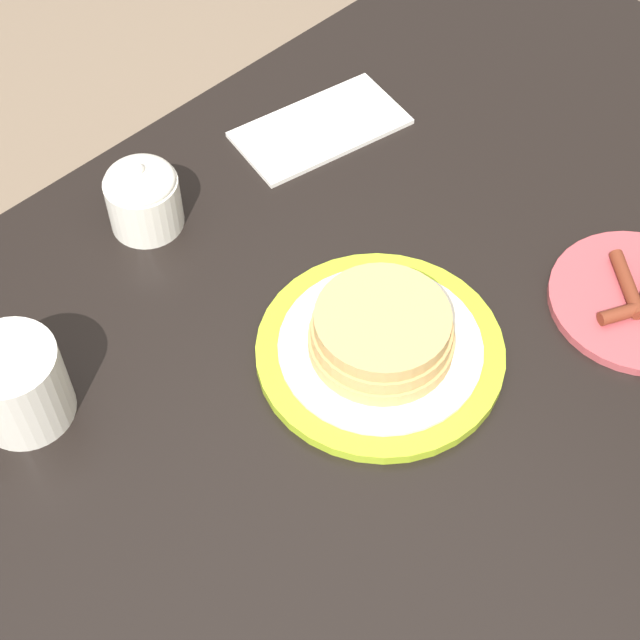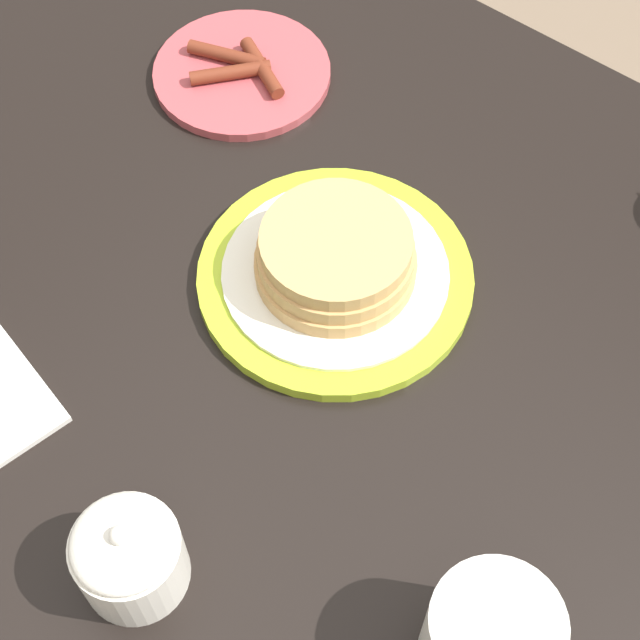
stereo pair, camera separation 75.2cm
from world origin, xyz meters
name	(u,v)px [view 2 (the right image)]	position (x,y,z in m)	size (l,w,h in m)	color
ground_plane	(353,595)	(0.00, 0.00, 0.00)	(8.00, 8.00, 0.00)	#7A6651
dining_table	(372,398)	(0.00, 0.00, 0.62)	(1.44, 0.80, 0.74)	black
pancake_plate	(335,266)	(-0.06, 0.02, 0.77)	(0.24, 0.24, 0.06)	#AAC628
side_plate_bacon	(242,72)	(-0.29, 0.15, 0.75)	(0.18, 0.18, 0.02)	#B2474C
sugar_bowl	(129,555)	(-0.01, -0.28, 0.78)	(0.08, 0.08, 0.09)	silver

